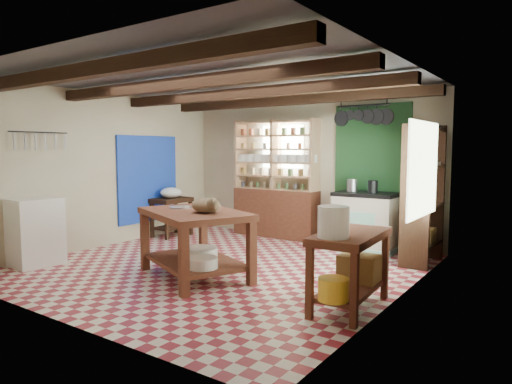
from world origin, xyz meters
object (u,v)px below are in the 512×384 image
Objects in this scene: stove at (366,221)px; right_counter at (350,270)px; white_cabinet at (35,232)px; work_table at (195,244)px; cat at (206,206)px; prep_table at (172,217)px.

stove is 2.84m from right_counter.
white_cabinet reaches higher than right_counter.
cat is (0.25, -0.05, 0.52)m from work_table.
white_cabinet is (-3.52, -3.60, 0.00)m from stove.
stove reaches higher than work_table.
work_table is at bearing 24.26° from white_cabinet.
white_cabinet reaches higher than prep_table.
right_counter is at bearing -21.31° from prep_table.
prep_table is 0.66× the size of right_counter.
white_cabinet is at bearing -134.66° from stove.
white_cabinet is 2.69m from cat.
white_cabinet is at bearing -148.99° from cat.
cat is at bearing -36.04° from prep_table.
stove is at bearing 84.38° from cat.
prep_table is 0.76× the size of white_cabinet.
right_counter is 1.95m from cat.
prep_table is at bearing -165.38° from stove.
cat is (-0.99, -2.81, 0.48)m from stove.
prep_table is 3.19m from cat.
prep_table is at bearing 156.97° from cat.
prep_table is 4.73m from right_counter.
cat is at bearing 179.78° from right_counter.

